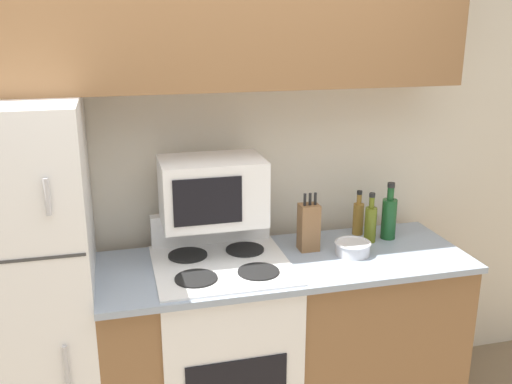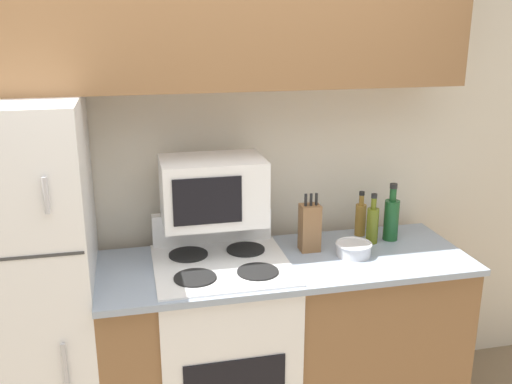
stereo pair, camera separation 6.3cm
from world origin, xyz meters
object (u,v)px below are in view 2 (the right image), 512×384
Objects in this scene: microwave at (213,190)px; bottle_olive_oil at (372,224)px; bowl at (354,248)px; bottle_wine_green at (391,218)px; refrigerator at (16,295)px; bottle_vinegar at (361,218)px; knife_block at (310,227)px; stove at (223,350)px.

microwave is 1.84× the size of bottle_olive_oil.
bowl is 0.59× the size of bottle_wine_green.
refrigerator is at bearing -178.10° from bottle_olive_oil.
bottle_vinegar reaches higher than bowl.
knife_block is 0.98× the size of bottle_wine_green.
refrigerator is 0.99m from stove.
bottle_olive_oil is at bearing 1.90° from refrigerator.
stove is 1.07m from bottle_wine_green.
refrigerator reaches higher than bottle_vinegar.
bottle_olive_oil is at bearing -169.88° from bottle_wine_green.
bottle_wine_green is at bearing 2.41° from refrigerator.
bottle_vinegar is 0.11m from bottle_olive_oil.
knife_block reaches higher than bowl.
stove is 4.61× the size of bottle_vinegar.
knife_block is 1.66× the size of bowl.
bottle_wine_green reaches higher than stove.
knife_block is at bearing -176.22° from bottle_olive_oil.
bottle_wine_green reaches higher than knife_block.
stove is 2.32× the size of microwave.
stove is at bearing 177.53° from bowl.
knife_block reaches higher than bottle_vinegar.
refrigerator is 1.56× the size of stove.
bottle_olive_oil is (-0.11, -0.02, -0.02)m from bottle_wine_green.
refrigerator reaches higher than bottle_wine_green.
bottle_wine_green is 1.15× the size of bottle_olive_oil.
stove is (0.91, -0.05, -0.37)m from refrigerator.
microwave is at bearing -173.51° from bottle_vinegar.
stove is 3.69× the size of bottle_wine_green.
microwave is at bearing 178.38° from bottle_olive_oil.
bowl is at bearing -13.37° from microwave.
bottle_olive_oil is at bearing -1.62° from microwave.
knife_block reaches higher than bottle_olive_oil.
bottle_wine_green is 0.16m from bottle_vinegar.
bottle_wine_green is at bearing 30.06° from bowl.
refrigerator is 1.56m from bowl.
stove reaches higher than bowl.
stove is at bearing -3.06° from refrigerator.
bottle_wine_green is at bearing 5.36° from knife_block.
bowl is 0.21m from bottle_olive_oil.
bottle_vinegar is at bearing 15.72° from stove.
bottle_olive_oil is (0.79, 0.11, 0.55)m from stove.
knife_block is at bearing 10.40° from stove.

